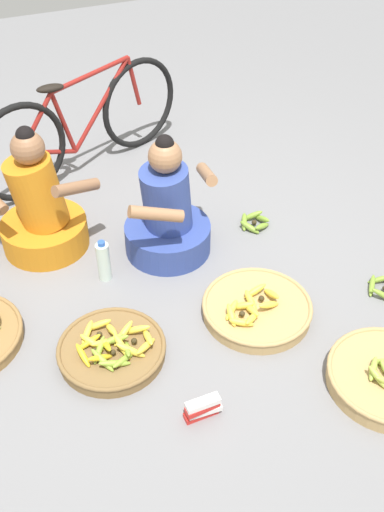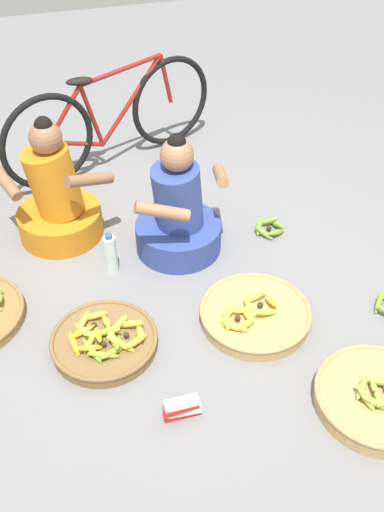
# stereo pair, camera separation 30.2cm
# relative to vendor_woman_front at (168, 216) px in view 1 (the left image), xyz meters

# --- Properties ---
(ground_plane) EXTENTS (10.00, 10.00, 0.00)m
(ground_plane) POSITION_rel_vendor_woman_front_xyz_m (-0.07, -0.30, -0.25)
(ground_plane) COLOR slate
(vendor_woman_front) EXTENTS (0.64, 0.53, 0.78)m
(vendor_woman_front) POSITION_rel_vendor_woman_front_xyz_m (0.00, 0.00, 0.00)
(vendor_woman_front) COLOR #334793
(vendor_woman_front) RESTS_ON ground
(vendor_woman_behind) EXTENTS (0.72, 0.53, 0.81)m
(vendor_woman_behind) POSITION_rel_vendor_woman_front_xyz_m (-0.67, 0.35, 0.01)
(vendor_woman_behind) COLOR orange
(vendor_woman_behind) RESTS_ON ground
(bicycle_leaning) EXTENTS (1.61, 0.64, 0.73)m
(bicycle_leaning) POSITION_rel_vendor_woman_front_xyz_m (-0.18, 1.10, 0.11)
(bicycle_leaning) COLOR black
(bicycle_leaning) RESTS_ON ground
(banana_basket_back_left) EXTENTS (0.55, 0.55, 0.15)m
(banana_basket_back_left) POSITION_rel_vendor_woman_front_xyz_m (-0.58, -0.67, -0.20)
(banana_basket_back_left) COLOR brown
(banana_basket_back_left) RESTS_ON ground
(banana_basket_near_vendor) EXTENTS (0.60, 0.60, 0.15)m
(banana_basket_near_vendor) POSITION_rel_vendor_woman_front_xyz_m (0.22, -0.71, -0.20)
(banana_basket_near_vendor) COLOR tan
(banana_basket_near_vendor) RESTS_ON ground
(loose_bananas_back_center) EXTENTS (0.21, 0.21, 0.09)m
(loose_bananas_back_center) POSITION_rel_vendor_woman_front_xyz_m (0.59, -0.01, -0.22)
(loose_bananas_back_center) COLOR olive
(loose_bananas_back_center) RESTS_ON ground
(water_bottle) EXTENTS (0.08, 0.08, 0.27)m
(water_bottle) POSITION_rel_vendor_woman_front_xyz_m (-0.44, -0.09, -0.12)
(water_bottle) COLOR silver
(water_bottle) RESTS_ON ground
(packet_carton_stack) EXTENTS (0.18, 0.06, 0.12)m
(packet_carton_stack) POSITION_rel_vendor_woman_front_xyz_m (-0.32, -1.18, -0.19)
(packet_carton_stack) COLOR red
(packet_carton_stack) RESTS_ON ground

